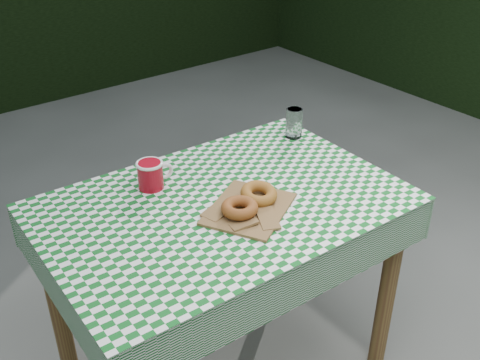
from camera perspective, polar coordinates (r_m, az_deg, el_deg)
name	(u,v)px	position (r m, az deg, el deg)	size (l,w,h in m)	color
ground	(207,354)	(2.31, -3.37, -17.17)	(60.00, 60.00, 0.00)	#4D4E49
table	(225,294)	(1.99, -1.54, -11.43)	(1.10, 0.73, 0.75)	brown
tablecloth	(223,202)	(1.76, -1.71, -2.25)	(1.12, 0.75, 0.01)	#0D581C
paper_bag	(249,208)	(1.72, 0.90, -2.85)	(0.27, 0.22, 0.01)	brown
bagel_front	(240,208)	(1.67, -0.04, -2.82)	(0.11, 0.11, 0.04)	brown
bagel_back	(259,194)	(1.74, 1.91, -1.40)	(0.11, 0.11, 0.04)	#94511E
coffee_mug	(150,175)	(1.83, -9.04, 0.49)	(0.16, 0.16, 0.09)	maroon
drinking_glass	(294,123)	(2.15, 5.48, 5.77)	(0.06, 0.06, 0.11)	silver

